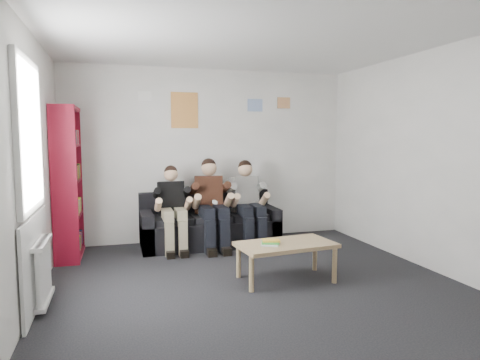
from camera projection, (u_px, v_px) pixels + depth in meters
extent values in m
plane|color=black|center=(261.00, 291.00, 4.55)|extent=(5.00, 5.00, 0.00)
plane|color=white|center=(263.00, 30.00, 4.29)|extent=(5.00, 5.00, 0.00)
plane|color=white|center=(210.00, 155.00, 6.81)|extent=(4.50, 0.00, 4.50)
plane|color=white|center=(437.00, 197.00, 2.03)|extent=(4.50, 0.00, 4.50)
plane|color=white|center=(23.00, 169.00, 3.79)|extent=(0.00, 5.00, 5.00)
plane|color=white|center=(441.00, 161.00, 5.05)|extent=(0.00, 5.00, 5.00)
cube|color=black|center=(210.00, 232.00, 6.48)|extent=(2.04, 0.83, 0.39)
cube|color=black|center=(205.00, 204.00, 6.75)|extent=(2.04, 0.19, 0.40)
cube|color=black|center=(147.00, 231.00, 6.21)|extent=(0.17, 0.83, 0.56)
cube|color=black|center=(268.00, 223.00, 6.74)|extent=(0.17, 0.83, 0.56)
cube|color=black|center=(211.00, 218.00, 6.39)|extent=(1.71, 0.58, 0.09)
cube|color=maroon|center=(68.00, 183.00, 5.77)|extent=(0.31, 0.92, 2.04)
cube|color=tan|center=(286.00, 245.00, 4.86)|extent=(1.09, 0.60, 0.04)
cylinder|color=tan|center=(252.00, 274.00, 4.51)|extent=(0.05, 0.05, 0.39)
cylinder|color=tan|center=(335.00, 266.00, 4.79)|extent=(0.05, 0.05, 0.39)
cylinder|color=tan|center=(239.00, 261.00, 4.98)|extent=(0.05, 0.05, 0.39)
cylinder|color=tan|center=(315.00, 254.00, 5.26)|extent=(0.05, 0.05, 0.39)
cube|color=silver|center=(270.00, 245.00, 4.75)|extent=(0.19, 0.14, 0.02)
cube|color=green|center=(270.00, 243.00, 4.78)|extent=(0.19, 0.14, 0.02)
cube|color=yellow|center=(271.00, 240.00, 4.81)|extent=(0.19, 0.14, 0.02)
cube|color=black|center=(171.00, 198.00, 6.31)|extent=(0.37, 0.27, 0.52)
sphere|color=#DCAF86|center=(171.00, 174.00, 6.24)|extent=(0.20, 0.20, 0.20)
sphere|color=black|center=(171.00, 172.00, 6.25)|extent=(0.19, 0.19, 0.19)
cube|color=gray|center=(174.00, 214.00, 6.06)|extent=(0.33, 0.43, 0.14)
cube|color=gray|center=(176.00, 238.00, 5.90)|extent=(0.32, 0.13, 0.48)
cube|color=black|center=(177.00, 253.00, 5.86)|extent=(0.32, 0.24, 0.09)
cube|color=#4A2618|center=(209.00, 195.00, 6.48)|extent=(0.42, 0.31, 0.59)
sphere|color=#DCAF86|center=(209.00, 168.00, 6.40)|extent=(0.23, 0.23, 0.23)
sphere|color=black|center=(209.00, 166.00, 6.41)|extent=(0.22, 0.22, 0.22)
cube|color=black|center=(213.00, 212.00, 6.20)|extent=(0.38, 0.48, 0.16)
cube|color=black|center=(217.00, 237.00, 6.01)|extent=(0.36, 0.15, 0.48)
cube|color=black|center=(218.00, 251.00, 5.97)|extent=(0.36, 0.27, 0.10)
cube|color=silver|center=(215.00, 202.00, 6.08)|extent=(0.04, 0.15, 0.04)
cube|color=white|center=(244.00, 194.00, 6.64)|extent=(0.40, 0.29, 0.57)
sphere|color=#DCAF86|center=(245.00, 169.00, 6.56)|extent=(0.22, 0.22, 0.22)
sphere|color=black|center=(245.00, 167.00, 6.57)|extent=(0.21, 0.21, 0.21)
cube|color=black|center=(250.00, 210.00, 6.37)|extent=(0.36, 0.46, 0.15)
cube|color=black|center=(255.00, 234.00, 6.19)|extent=(0.34, 0.14, 0.48)
cube|color=black|center=(256.00, 248.00, 6.15)|extent=(0.34, 0.26, 0.10)
cylinder|color=white|center=(39.00, 281.00, 3.84)|extent=(0.06, 0.06, 0.60)
cylinder|color=white|center=(40.00, 278.00, 3.91)|extent=(0.06, 0.06, 0.60)
cylinder|color=white|center=(42.00, 275.00, 3.99)|extent=(0.06, 0.06, 0.60)
cylinder|color=white|center=(43.00, 272.00, 4.07)|extent=(0.06, 0.06, 0.60)
cylinder|color=white|center=(44.00, 270.00, 4.14)|extent=(0.06, 0.06, 0.60)
cylinder|color=white|center=(45.00, 268.00, 4.22)|extent=(0.06, 0.06, 0.60)
cylinder|color=white|center=(47.00, 265.00, 4.30)|extent=(0.06, 0.06, 0.60)
cylinder|color=white|center=(48.00, 263.00, 4.37)|extent=(0.06, 0.06, 0.60)
cube|color=white|center=(45.00, 299.00, 4.13)|extent=(0.10, 0.64, 0.04)
cube|color=white|center=(42.00, 243.00, 4.08)|extent=(0.10, 0.64, 0.04)
cube|color=white|center=(28.00, 135.00, 3.95)|extent=(0.02, 1.00, 1.30)
cube|color=white|center=(25.00, 60.00, 3.89)|extent=(0.05, 1.12, 0.06)
cube|color=white|center=(33.00, 208.00, 4.02)|extent=(0.05, 1.12, 0.06)
cube|color=white|center=(35.00, 262.00, 4.07)|extent=(0.03, 1.30, 0.90)
cube|color=#E3B750|center=(185.00, 110.00, 6.61)|extent=(0.42, 0.01, 0.55)
cube|color=#4181DD|center=(255.00, 105.00, 6.93)|extent=(0.25, 0.01, 0.20)
cube|color=#BA3A69|center=(284.00, 103.00, 7.06)|extent=(0.22, 0.01, 0.18)
cube|color=white|center=(145.00, 96.00, 6.42)|extent=(0.20, 0.01, 0.14)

